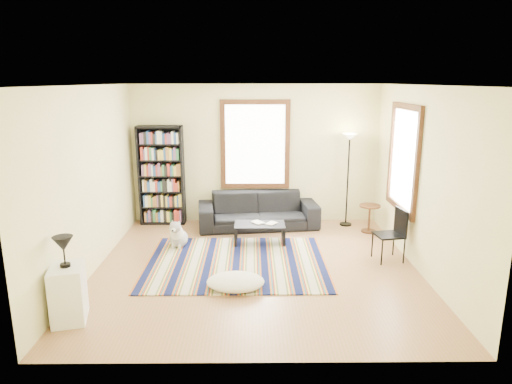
{
  "coord_description": "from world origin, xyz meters",
  "views": [
    {
      "loc": [
        -0.06,
        -6.69,
        2.87
      ],
      "look_at": [
        0.0,
        0.5,
        1.1
      ],
      "focal_mm": 32.0,
      "sensor_mm": 36.0,
      "label": 1
    }
  ],
  "objects_px": {
    "floor_cushion": "(236,282)",
    "side_table": "(369,219)",
    "bookshelf": "(162,175)",
    "floor_lamp": "(348,180)",
    "folding_chair": "(389,235)",
    "coffee_table": "(260,233)",
    "white_cabinet": "(68,294)",
    "dog": "(179,233)",
    "sofa": "(258,210)"
  },
  "relations": [
    {
      "from": "floor_lamp",
      "to": "bookshelf",
      "type": "bearing_deg",
      "value": 177.39
    },
    {
      "from": "coffee_table",
      "to": "floor_lamp",
      "type": "xyz_separation_m",
      "value": [
        1.77,
        1.04,
        0.75
      ]
    },
    {
      "from": "bookshelf",
      "to": "floor_cushion",
      "type": "relative_size",
      "value": 2.44
    },
    {
      "from": "coffee_table",
      "to": "bookshelf",
      "type": "bearing_deg",
      "value": 148.35
    },
    {
      "from": "side_table",
      "to": "folding_chair",
      "type": "height_order",
      "value": "folding_chair"
    },
    {
      "from": "floor_cushion",
      "to": "folding_chair",
      "type": "relative_size",
      "value": 0.95
    },
    {
      "from": "sofa",
      "to": "floor_lamp",
      "type": "xyz_separation_m",
      "value": [
        1.79,
        0.1,
        0.59
      ]
    },
    {
      "from": "floor_lamp",
      "to": "side_table",
      "type": "bearing_deg",
      "value": -51.02
    },
    {
      "from": "side_table",
      "to": "white_cabinet",
      "type": "bearing_deg",
      "value": -143.71
    },
    {
      "from": "folding_chair",
      "to": "dog",
      "type": "height_order",
      "value": "folding_chair"
    },
    {
      "from": "bookshelf",
      "to": "dog",
      "type": "height_order",
      "value": "bookshelf"
    },
    {
      "from": "floor_cushion",
      "to": "floor_lamp",
      "type": "xyz_separation_m",
      "value": [
        2.14,
        2.9,
        0.83
      ]
    },
    {
      "from": "folding_chair",
      "to": "white_cabinet",
      "type": "bearing_deg",
      "value": -167.21
    },
    {
      "from": "sofa",
      "to": "folding_chair",
      "type": "height_order",
      "value": "folding_chair"
    },
    {
      "from": "white_cabinet",
      "to": "floor_cushion",
      "type": "bearing_deg",
      "value": 9.69
    },
    {
      "from": "bookshelf",
      "to": "coffee_table",
      "type": "relative_size",
      "value": 2.22
    },
    {
      "from": "floor_lamp",
      "to": "side_table",
      "type": "xyz_separation_m",
      "value": [
        0.36,
        -0.44,
        -0.66
      ]
    },
    {
      "from": "bookshelf",
      "to": "side_table",
      "type": "height_order",
      "value": "bookshelf"
    },
    {
      "from": "side_table",
      "to": "folding_chair",
      "type": "distance_m",
      "value": 1.44
    },
    {
      "from": "coffee_table",
      "to": "folding_chair",
      "type": "height_order",
      "value": "folding_chair"
    },
    {
      "from": "sofa",
      "to": "white_cabinet",
      "type": "distance_m",
      "value": 4.34
    },
    {
      "from": "coffee_table",
      "to": "folding_chair",
      "type": "bearing_deg",
      "value": -21.76
    },
    {
      "from": "floor_cushion",
      "to": "floor_lamp",
      "type": "distance_m",
      "value": 3.7
    },
    {
      "from": "floor_lamp",
      "to": "dog",
      "type": "xyz_separation_m",
      "value": [
        -3.2,
        -1.22,
        -0.68
      ]
    },
    {
      "from": "floor_cushion",
      "to": "dog",
      "type": "relative_size",
      "value": 1.61
    },
    {
      "from": "bookshelf",
      "to": "folding_chair",
      "type": "relative_size",
      "value": 2.33
    },
    {
      "from": "bookshelf",
      "to": "floor_cushion",
      "type": "bearing_deg",
      "value": -62.63
    },
    {
      "from": "floor_cushion",
      "to": "side_table",
      "type": "xyz_separation_m",
      "value": [
        2.5,
        2.46,
        0.17
      ]
    },
    {
      "from": "white_cabinet",
      "to": "side_table",
      "type": "bearing_deg",
      "value": 23.04
    },
    {
      "from": "side_table",
      "to": "coffee_table",
      "type": "bearing_deg",
      "value": -164.35
    },
    {
      "from": "floor_lamp",
      "to": "white_cabinet",
      "type": "height_order",
      "value": "floor_lamp"
    },
    {
      "from": "floor_cushion",
      "to": "side_table",
      "type": "height_order",
      "value": "side_table"
    },
    {
      "from": "floor_cushion",
      "to": "side_table",
      "type": "bearing_deg",
      "value": 44.52
    },
    {
      "from": "sofa",
      "to": "white_cabinet",
      "type": "relative_size",
      "value": 3.36
    },
    {
      "from": "coffee_table",
      "to": "folding_chair",
      "type": "distance_m",
      "value": 2.25
    },
    {
      "from": "bookshelf",
      "to": "floor_cushion",
      "type": "xyz_separation_m",
      "value": [
        1.59,
        -3.07,
        -0.9
      ]
    },
    {
      "from": "coffee_table",
      "to": "floor_lamp",
      "type": "bearing_deg",
      "value": 30.41
    },
    {
      "from": "floor_cushion",
      "to": "coffee_table",
      "type": "bearing_deg",
      "value": 78.72
    },
    {
      "from": "coffee_table",
      "to": "side_table",
      "type": "bearing_deg",
      "value": 15.65
    },
    {
      "from": "sofa",
      "to": "bookshelf",
      "type": "xyz_separation_m",
      "value": [
        -1.94,
        0.27,
        0.66
      ]
    },
    {
      "from": "coffee_table",
      "to": "white_cabinet",
      "type": "distance_m",
      "value": 3.6
    },
    {
      "from": "floor_cushion",
      "to": "side_table",
      "type": "distance_m",
      "value": 3.51
    },
    {
      "from": "coffee_table",
      "to": "side_table",
      "type": "distance_m",
      "value": 2.21
    },
    {
      "from": "side_table",
      "to": "sofa",
      "type": "bearing_deg",
      "value": 170.93
    },
    {
      "from": "white_cabinet",
      "to": "coffee_table",
      "type": "bearing_deg",
      "value": 35.54
    },
    {
      "from": "floor_lamp",
      "to": "dog",
      "type": "relative_size",
      "value": 3.65
    },
    {
      "from": "bookshelf",
      "to": "floor_lamp",
      "type": "bearing_deg",
      "value": -2.61
    },
    {
      "from": "coffee_table",
      "to": "white_cabinet",
      "type": "height_order",
      "value": "white_cabinet"
    },
    {
      "from": "bookshelf",
      "to": "folding_chair",
      "type": "xyz_separation_m",
      "value": [
        4.04,
        -2.04,
        -0.57
      ]
    },
    {
      "from": "sofa",
      "to": "floor_lamp",
      "type": "bearing_deg",
      "value": -3.34
    }
  ]
}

